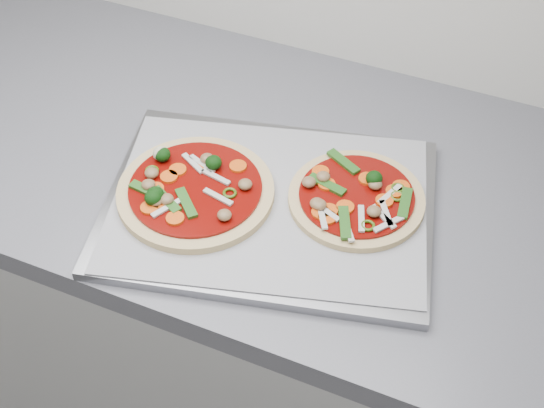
% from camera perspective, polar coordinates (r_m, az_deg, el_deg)
% --- Properties ---
extents(baking_tray, '(0.52, 0.43, 0.01)m').
position_cam_1_polar(baking_tray, '(1.07, -0.21, -0.19)').
color(baking_tray, gray).
rests_on(baking_tray, countertop).
extents(parchment, '(0.51, 0.42, 0.00)m').
position_cam_1_polar(parchment, '(1.06, -0.22, 0.12)').
color(parchment, '#A5A5AA').
rests_on(parchment, baking_tray).
extents(pizza_left, '(0.28, 0.28, 0.04)m').
position_cam_1_polar(pizza_left, '(1.07, -5.99, 1.09)').
color(pizza_left, tan).
rests_on(pizza_left, parchment).
extents(pizza_right, '(0.26, 0.26, 0.03)m').
position_cam_1_polar(pizza_right, '(1.06, 6.32, 0.49)').
color(pizza_right, tan).
rests_on(pizza_right, parchment).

